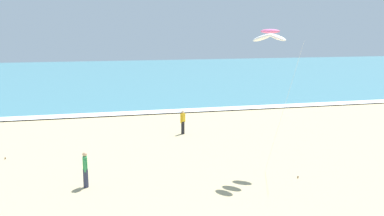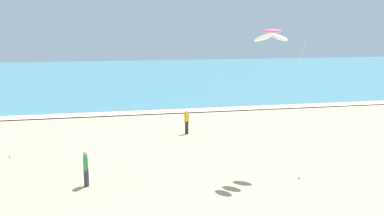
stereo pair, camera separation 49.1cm
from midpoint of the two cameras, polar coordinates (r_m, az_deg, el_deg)
The scene contains 5 objects.
ocean_water at distance 64.15m, azimuth -9.40°, elevation 4.35°, with size 160.00×60.00×0.08m, color teal.
shoreline_foam at distance 34.83m, azimuth -6.53°, elevation -0.60°, with size 160.00×1.60×0.01m, color white.
kite_arc_rose_high at distance 19.89m, azimuth 11.35°, elevation 9.50°, with size 2.16×2.32×6.77m.
bystander_yellow_top at distance 27.72m, azimuth -0.21°, elevation -1.86°, with size 0.39×0.36×1.59m.
bystander_green_top at distance 19.08m, azimuth -13.34°, elevation -7.91°, with size 0.22×0.50×1.59m.
Camera 2 is at (-3.32, -9.84, 6.74)m, focal length 39.70 mm.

